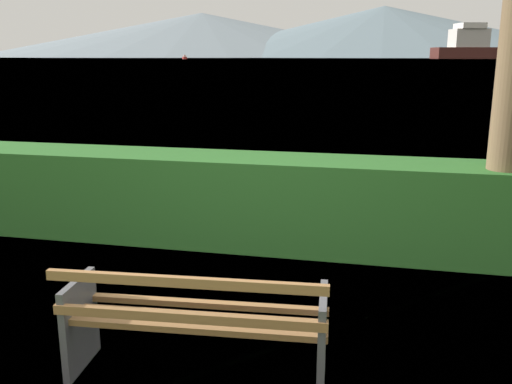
# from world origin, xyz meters

# --- Properties ---
(ground_plane) EXTENTS (1400.00, 1400.00, 0.00)m
(ground_plane) POSITION_xyz_m (0.00, 0.00, 0.00)
(ground_plane) COLOR #567A38
(water_surface) EXTENTS (620.00, 620.00, 0.00)m
(water_surface) POSITION_xyz_m (0.00, 308.60, 0.00)
(water_surface) COLOR #7A99A8
(water_surface) RESTS_ON ground_plane
(park_bench) EXTENTS (1.85, 0.71, 0.87)m
(park_bench) POSITION_xyz_m (0.00, -0.06, 0.43)
(park_bench) COLOR olive
(park_bench) RESTS_ON ground_plane
(hedge_row) EXTENTS (10.17, 0.88, 1.06)m
(hedge_row) POSITION_xyz_m (0.00, 2.85, 0.53)
(hedge_row) COLOR #2D6B28
(hedge_row) RESTS_ON ground_plane
(cargo_ship_large) EXTENTS (96.87, 36.35, 17.79)m
(cargo_ship_large) POSITION_xyz_m (66.24, 315.69, 4.97)
(cargo_ship_large) COLOR #471E19
(cargo_ship_large) RESTS_ON water_surface
(fishing_boat_near) EXTENTS (4.10, 6.00, 2.04)m
(fishing_boat_near) POSITION_xyz_m (-91.46, 255.42, 0.74)
(fishing_boat_near) COLOR #B2332D
(fishing_boat_near) RESTS_ON water_surface
(distant_hills) EXTENTS (787.52, 433.83, 75.12)m
(distant_hills) POSITION_xyz_m (15.89, 574.25, 27.69)
(distant_hills) COLOR gray
(distant_hills) RESTS_ON ground_plane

